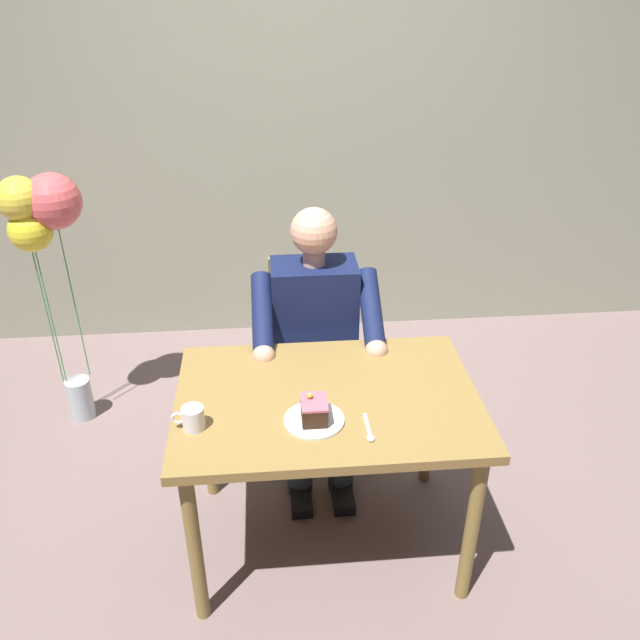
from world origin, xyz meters
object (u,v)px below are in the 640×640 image
object	(u,v)px
dessert_spoon	(369,432)
balloon_display	(44,229)
seated_person	(316,344)
chair	(313,347)
cake_slice	(314,410)
dining_table	(327,415)
coffee_cup	(193,418)

from	to	relation	value
dessert_spoon	balloon_display	distance (m)	1.74
seated_person	balloon_display	bearing A→B (deg)	-20.29
chair	cake_slice	bearing A→B (deg)	85.90
dessert_spoon	dining_table	bearing A→B (deg)	-61.69
seated_person	coffee_cup	bearing A→B (deg)	54.40
dining_table	seated_person	size ratio (longest dim) A/B	0.89
cake_slice	coffee_cup	world-z (taller)	cake_slice
chair	cake_slice	size ratio (longest dim) A/B	8.16
seated_person	coffee_cup	size ratio (longest dim) A/B	11.10
balloon_display	seated_person	bearing A→B (deg)	159.71
balloon_display	dining_table	bearing A→B (deg)	141.54
chair	dessert_spoon	xyz separation A→B (m)	(-0.11, 0.88, 0.22)
coffee_cup	balloon_display	bearing A→B (deg)	-56.18
chair	seated_person	xyz separation A→B (m)	(-0.00, 0.18, 0.13)
dessert_spoon	balloon_display	size ratio (longest dim) A/B	0.11
seated_person	dessert_spoon	xyz separation A→B (m)	(-0.11, 0.71, 0.09)
chair	cake_slice	distance (m)	0.85
coffee_cup	cake_slice	bearing A→B (deg)	179.96
seated_person	coffee_cup	xyz separation A→B (m)	(0.45, 0.63, 0.13)
chair	balloon_display	size ratio (longest dim) A/B	0.71
dining_table	seated_person	xyz separation A→B (m)	(-0.00, -0.49, -0.00)
cake_slice	dessert_spoon	world-z (taller)	cake_slice
seated_person	dining_table	bearing A→B (deg)	90.00
cake_slice	balloon_display	bearing A→B (deg)	-43.85
seated_person	dessert_spoon	bearing A→B (deg)	99.18
chair	seated_person	distance (m)	0.22
dining_table	chair	world-z (taller)	chair
dining_table	coffee_cup	xyz separation A→B (m)	(0.45, 0.14, 0.13)
seated_person	dessert_spoon	distance (m)	0.72
chair	balloon_display	xyz separation A→B (m)	(1.17, -0.25, 0.52)
seated_person	cake_slice	world-z (taller)	seated_person
coffee_cup	chair	bearing A→B (deg)	-119.25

